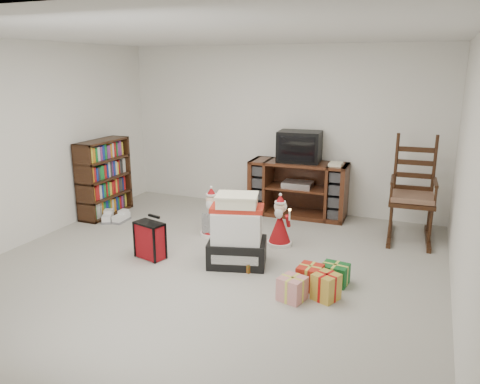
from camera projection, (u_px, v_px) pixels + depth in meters
name	position (u px, v px, depth m)	size (l,w,h in m)	color
room	(208.00, 158.00, 4.95)	(5.01, 5.01, 2.51)	#B5B1A6
tv_stand	(298.00, 189.00, 7.00)	(1.45, 0.55, 0.82)	#4E2616
bookshelf	(104.00, 179.00, 7.01)	(0.31, 0.93, 1.14)	#351C0E
rocking_chair	(412.00, 202.00, 6.08)	(0.61, 0.96, 1.40)	#351C0E
gift_pile	(237.00, 235.00, 5.26)	(0.75, 0.62, 0.81)	black
red_suitcase	(150.00, 240.00, 5.46)	(0.37, 0.26, 0.52)	maroon
stocking	(240.00, 242.00, 5.22)	(0.27, 0.11, 0.57)	#0B691C
teddy_bear	(225.00, 245.00, 5.48)	(0.25, 0.22, 0.37)	brown
santa_figurine	(280.00, 226.00, 5.87)	(0.32, 0.30, 0.66)	maroon
mrs_claus_figurine	(212.00, 217.00, 6.20)	(0.32, 0.31, 0.66)	maroon
sneaker_pair	(115.00, 218.00, 6.80)	(0.41, 0.34, 0.11)	white
gift_cluster	(317.00, 282.00, 4.64)	(0.51, 0.78, 0.24)	#AE2213
crt_television	(299.00, 147.00, 6.86)	(0.65, 0.49, 0.45)	black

